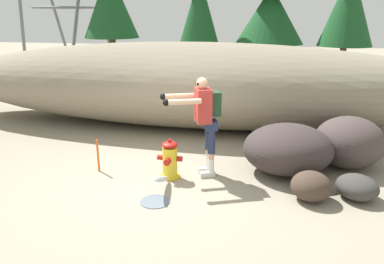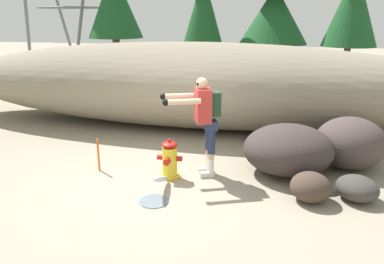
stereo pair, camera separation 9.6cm
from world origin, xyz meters
TOP-DOWN VIEW (x-y plane):
  - ground_plane at (0.00, 0.00)m, footprint 56.00×56.00m
  - dirt_embankment at (0.00, 3.48)m, footprint 13.18×3.20m
  - fire_hydrant at (0.21, 0.21)m, footprint 0.43×0.39m
  - hydrant_water_jet at (0.21, -0.41)m, footprint 0.45×0.98m
  - utility_worker at (0.76, 0.44)m, footprint 1.04×0.73m
  - boulder_large at (2.19, 0.85)m, footprint 1.94×1.83m
  - boulder_mid at (3.29, 1.35)m, footprint 1.76×1.75m
  - boulder_small at (3.20, 0.03)m, footprint 0.87×0.88m
  - boulder_outlier at (2.50, -0.16)m, footprint 0.75×0.74m
  - pine_tree_center at (1.74, 9.97)m, footprint 2.66×2.66m
  - survey_stake at (-1.12, 0.22)m, footprint 0.04×0.04m

SIDE VIEW (x-z plane):
  - ground_plane at x=0.00m, z-range -0.04..0.00m
  - hydrant_water_jet at x=0.21m, z-range -0.04..0.36m
  - boulder_small at x=3.20m, z-range 0.00..0.37m
  - boulder_outlier at x=2.50m, z-range 0.00..0.45m
  - survey_stake at x=-1.12m, z-range 0.00..0.60m
  - fire_hydrant at x=0.21m, z-range -0.03..0.67m
  - boulder_large at x=2.19m, z-range 0.00..0.87m
  - boulder_mid at x=3.29m, z-range 0.00..0.94m
  - dirt_embankment at x=0.00m, z-range 0.00..2.06m
  - utility_worker at x=0.76m, z-range 0.23..1.95m
  - pine_tree_center at x=1.74m, z-range 0.47..5.63m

